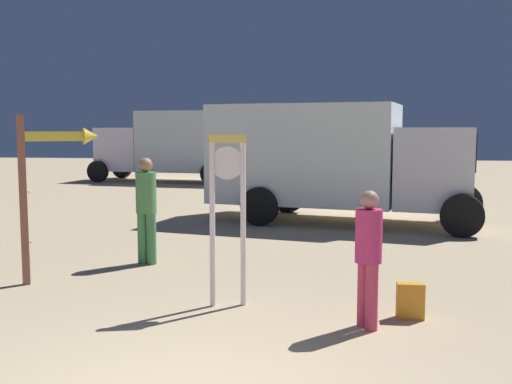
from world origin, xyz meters
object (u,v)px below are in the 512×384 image
object	(u,v)px
backpack	(410,301)
box_truck_far	(182,144)
standing_clock	(228,201)
person_near_clock	(368,252)
arrow_sign	(49,171)
box_truck_near	(333,158)
person_distant	(146,205)

from	to	relation	value
backpack	box_truck_far	bearing A→B (deg)	112.24
standing_clock	person_near_clock	distance (m)	1.90
backpack	box_truck_far	distance (m)	19.33
arrow_sign	box_truck_near	world-z (taller)	box_truck_near
person_distant	box_truck_near	distance (m)	5.92
standing_clock	person_near_clock	world-z (taller)	standing_clock
person_distant	box_truck_near	world-z (taller)	box_truck_near
arrow_sign	box_truck_far	world-z (taller)	box_truck_far
person_near_clock	box_truck_near	xyz separation A→B (m)	(-0.39, 7.86, 0.68)
arrow_sign	box_truck_near	xyz separation A→B (m)	(4.10, 6.33, -0.09)
arrow_sign	backpack	world-z (taller)	arrow_sign
person_distant	box_truck_near	size ratio (longest dim) A/B	0.26
standing_clock	backpack	size ratio (longest dim) A/B	5.06
person_near_clock	box_truck_near	distance (m)	7.90
standing_clock	arrow_sign	distance (m)	2.93
arrow_sign	backpack	distance (m)	5.34
person_distant	arrow_sign	bearing A→B (deg)	-128.25
person_near_clock	person_distant	bearing A→B (deg)	140.73
person_near_clock	standing_clock	bearing A→B (deg)	158.65
standing_clock	person_distant	size ratio (longest dim) A/B	1.22
box_truck_far	backpack	bearing A→B (deg)	-67.76
person_near_clock	person_distant	size ratio (longest dim) A/B	0.88
backpack	box_truck_far	world-z (taller)	box_truck_far
person_distant	box_truck_far	xyz separation A→B (m)	(-3.30, 15.43, 0.64)
backpack	box_truck_near	world-z (taller)	box_truck_near
box_truck_near	box_truck_far	size ratio (longest dim) A/B	0.92
person_near_clock	person_distant	distance (m)	4.48
arrow_sign	person_near_clock	xyz separation A→B (m)	(4.49, -1.53, -0.77)
arrow_sign	box_truck_far	xyz separation A→B (m)	(-2.27, 16.73, -0.02)
arrow_sign	box_truck_near	bearing A→B (deg)	57.07
standing_clock	box_truck_far	distance (m)	18.31
person_distant	box_truck_far	world-z (taller)	box_truck_far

